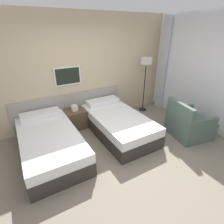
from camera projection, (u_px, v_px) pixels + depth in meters
name	position (u px, v px, depth m)	size (l,w,h in m)	color
ground_plane	(126.00, 160.00, 3.40)	(16.00, 16.00, 0.00)	slate
wall_headboard	(82.00, 73.00, 4.40)	(10.00, 0.10, 2.70)	#C6B28E
bed_near_door	(50.00, 143.00, 3.50)	(1.07, 2.03, 0.61)	#332D28
bed_near_window	(117.00, 123.00, 4.21)	(1.07, 2.03, 0.61)	#332D28
nightstand	(76.00, 119.00, 4.43)	(0.50, 0.44, 0.61)	brown
floor_lamp	(146.00, 68.00, 4.94)	(0.24, 0.24, 1.60)	black
armchair	(188.00, 125.00, 4.09)	(0.96, 0.97, 0.87)	#4C6056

